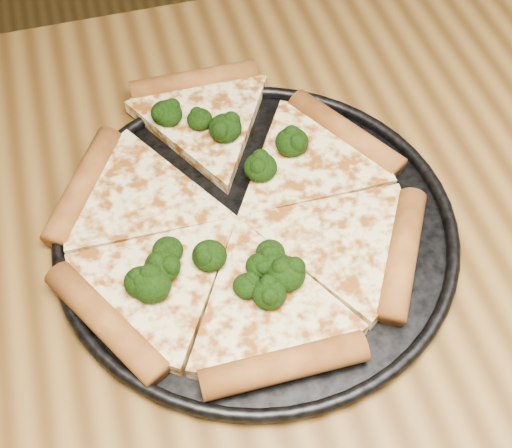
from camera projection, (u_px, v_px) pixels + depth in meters
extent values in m
cube|color=brown|center=(354.00, 290.00, 0.68)|extent=(1.20, 0.90, 0.04)
cylinder|color=black|center=(256.00, 232.00, 0.69)|extent=(0.38, 0.38, 0.01)
torus|color=black|center=(256.00, 228.00, 0.69)|extent=(0.39, 0.39, 0.01)
cylinder|color=#AA642A|center=(346.00, 133.00, 0.75)|extent=(0.09, 0.14, 0.03)
cylinder|color=#AA642A|center=(194.00, 81.00, 0.80)|extent=(0.14, 0.03, 0.03)
cylinder|color=#AA642A|center=(83.00, 185.00, 0.71)|extent=(0.10, 0.14, 0.03)
cylinder|color=#AA642A|center=(106.00, 322.00, 0.62)|extent=(0.09, 0.14, 0.03)
cylinder|color=#AA642A|center=(284.00, 365.00, 0.60)|extent=(0.14, 0.03, 0.03)
cylinder|color=#AA642A|center=(402.00, 253.00, 0.66)|extent=(0.10, 0.14, 0.03)
ellipsoid|color=black|center=(286.00, 274.00, 0.63)|extent=(0.03, 0.03, 0.03)
ellipsoid|color=black|center=(270.00, 253.00, 0.65)|extent=(0.03, 0.03, 0.02)
ellipsoid|color=black|center=(260.00, 266.00, 0.64)|extent=(0.03, 0.03, 0.02)
ellipsoid|color=black|center=(200.00, 119.00, 0.75)|extent=(0.03, 0.03, 0.02)
ellipsoid|color=black|center=(168.00, 114.00, 0.75)|extent=(0.03, 0.03, 0.02)
ellipsoid|color=black|center=(152.00, 285.00, 0.63)|extent=(0.03, 0.03, 0.03)
ellipsoid|color=black|center=(141.00, 282.00, 0.63)|extent=(0.03, 0.03, 0.02)
ellipsoid|color=black|center=(162.00, 266.00, 0.64)|extent=(0.03, 0.03, 0.02)
ellipsoid|color=black|center=(268.00, 268.00, 0.64)|extent=(0.02, 0.02, 0.02)
ellipsoid|color=black|center=(261.00, 167.00, 0.71)|extent=(0.03, 0.03, 0.02)
ellipsoid|color=black|center=(209.00, 256.00, 0.65)|extent=(0.03, 0.03, 0.02)
ellipsoid|color=black|center=(292.00, 142.00, 0.73)|extent=(0.03, 0.03, 0.03)
ellipsoid|color=black|center=(247.00, 286.00, 0.63)|extent=(0.02, 0.02, 0.02)
ellipsoid|color=black|center=(269.00, 294.00, 0.62)|extent=(0.03, 0.03, 0.02)
ellipsoid|color=black|center=(168.00, 250.00, 0.65)|extent=(0.03, 0.03, 0.02)
ellipsoid|color=black|center=(165.00, 113.00, 0.75)|extent=(0.03, 0.03, 0.02)
ellipsoid|color=black|center=(279.00, 265.00, 0.64)|extent=(0.02, 0.02, 0.02)
ellipsoid|color=black|center=(225.00, 128.00, 0.74)|extent=(0.03, 0.03, 0.03)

